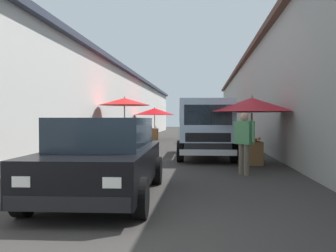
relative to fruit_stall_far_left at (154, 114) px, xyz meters
The scene contains 11 objects.
ground 7.06m from the fruit_stall_far_left, 160.47° to the right, with size 90.00×90.00×0.00m, color #33302D.
building_left_whitewash 6.47m from the fruit_stall_far_left, 130.51° to the left, with size 49.80×7.50×4.58m.
building_right_concrete 10.38m from the fruit_stall_far_left, 113.86° to the right, with size 49.80×7.50×5.17m.
fruit_stall_far_left is the anchor object (origin of this frame).
fruit_stall_near_right 8.42m from the fruit_stall_far_left, behind, with size 2.35×2.35×2.46m.
fruit_stall_far_right 13.78m from the fruit_stall_far_left, 159.16° to the right, with size 2.62×2.62×2.17m.
fruit_stall_mid_lane 5.19m from the fruit_stall_far_left, 126.26° to the right, with size 2.56×2.56×2.44m.
hatchback_car 17.82m from the fruit_stall_far_left, behind, with size 3.98×2.07×1.45m.
delivery_truck 12.29m from the fruit_stall_far_left, 163.41° to the right, with size 4.97×2.08×2.08m.
vendor_by_crates 15.60m from the fruit_stall_far_left, 163.47° to the right, with size 0.47×0.48×1.59m.
parked_scooter 5.40m from the fruit_stall_far_left, behind, with size 1.69×0.32×1.14m.
Camera 1 is at (-3.96, -1.11, 1.43)m, focal length 37.00 mm.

